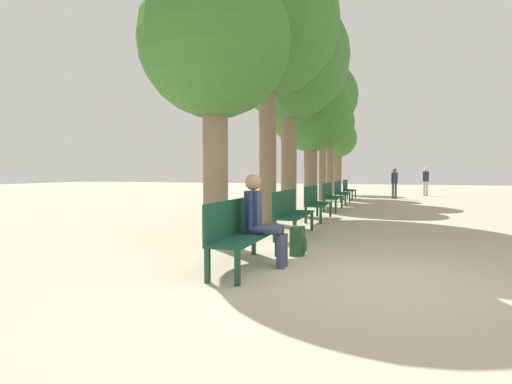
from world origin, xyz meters
TOP-DOWN VIEW (x-y plane):
  - ground_plane at (0.00, 0.00)m, footprint 80.00×80.00m
  - bench_row_0 at (-1.74, 0.13)m, footprint 0.48×1.84m
  - bench_row_1 at (-1.74, 3.11)m, footprint 0.48×1.84m
  - bench_row_2 at (-1.74, 6.10)m, footprint 0.48×1.84m
  - bench_row_3 at (-1.74, 9.09)m, footprint 0.48×1.84m
  - bench_row_4 at (-1.74, 12.07)m, footprint 0.48×1.84m
  - bench_row_5 at (-1.74, 15.06)m, footprint 0.48×1.84m
  - tree_row_0 at (-2.81, 1.64)m, footprint 2.79×2.79m
  - tree_row_1 at (-2.81, 4.94)m, footprint 3.71×3.71m
  - tree_row_2 at (-2.81, 7.24)m, footprint 3.78×3.78m
  - tree_row_3 at (-2.81, 10.89)m, footprint 3.31×3.31m
  - tree_row_4 at (-2.81, 13.81)m, footprint 3.27×3.27m
  - tree_row_5 at (-2.81, 16.30)m, footprint 2.56×2.56m
  - tree_row_6 at (-2.81, 19.53)m, footprint 2.28×2.28m
  - person_seated at (-1.50, 0.33)m, footprint 0.62×0.35m
  - backpack at (-1.15, 1.22)m, footprint 0.24×0.29m
  - pedestrian_near at (2.15, 19.18)m, footprint 0.33×0.28m
  - pedestrian_mid at (0.46, 16.11)m, footprint 0.31×0.27m

SIDE VIEW (x-z plane):
  - ground_plane at x=0.00m, z-range 0.00..0.00m
  - backpack at x=-1.15m, z-range 0.00..0.46m
  - bench_row_0 at x=-1.74m, z-range 0.07..1.04m
  - bench_row_1 at x=-1.74m, z-range 0.07..1.04m
  - bench_row_2 at x=-1.74m, z-range 0.07..1.04m
  - bench_row_3 at x=-1.74m, z-range 0.07..1.04m
  - bench_row_4 at x=-1.74m, z-range 0.07..1.04m
  - bench_row_5 at x=-1.74m, z-range 0.07..1.04m
  - person_seated at x=-1.50m, z-range 0.04..1.37m
  - pedestrian_mid at x=0.46m, z-range 0.11..1.66m
  - pedestrian_near at x=2.15m, z-range 0.12..1.73m
  - tree_row_6 at x=-2.81m, z-range 1.01..5.54m
  - tree_row_0 at x=-2.81m, z-range 1.11..6.25m
  - tree_row_3 at x=-2.81m, z-range 1.03..6.52m
  - tree_row_5 at x=-2.81m, z-range 1.26..6.47m
  - tree_row_2 at x=-2.81m, z-range 1.46..8.26m
  - tree_row_4 at x=-2.81m, z-range 1.60..8.13m
  - tree_row_1 at x=-2.81m, z-range 1.62..8.68m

